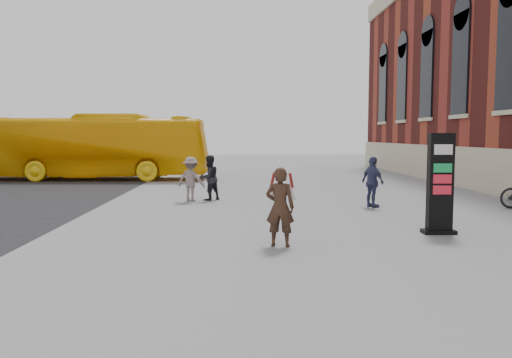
{
  "coord_description": "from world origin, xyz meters",
  "views": [
    {
      "loc": [
        -0.49,
        -10.29,
        2.3
      ],
      "look_at": [
        -0.09,
        0.87,
        1.32
      ],
      "focal_mm": 35.0,
      "sensor_mm": 36.0,
      "label": 1
    }
  ],
  "objects_px": {
    "pedestrian_a": "(209,178)",
    "pedestrian_b": "(191,179)",
    "woman": "(280,206)",
    "pedestrian_c": "(373,182)",
    "bus": "(91,147)",
    "info_pylon": "(440,184)"
  },
  "relations": [
    {
      "from": "pedestrian_a",
      "to": "pedestrian_b",
      "type": "height_order",
      "value": "pedestrian_a"
    },
    {
      "from": "bus",
      "to": "info_pylon",
      "type": "bearing_deg",
      "value": -138.58
    },
    {
      "from": "pedestrian_b",
      "to": "pedestrian_c",
      "type": "distance_m",
      "value": 6.17
    },
    {
      "from": "pedestrian_b",
      "to": "info_pylon",
      "type": "bearing_deg",
      "value": 159.45
    },
    {
      "from": "bus",
      "to": "pedestrian_b",
      "type": "distance_m",
      "value": 10.87
    },
    {
      "from": "bus",
      "to": "pedestrian_c",
      "type": "distance_m",
      "value": 16.07
    },
    {
      "from": "pedestrian_b",
      "to": "bus",
      "type": "bearing_deg",
      "value": -33.19
    },
    {
      "from": "bus",
      "to": "pedestrian_c",
      "type": "bearing_deg",
      "value": -129.81
    },
    {
      "from": "pedestrian_b",
      "to": "pedestrian_c",
      "type": "bearing_deg",
      "value": -172.91
    },
    {
      "from": "bus",
      "to": "pedestrian_a",
      "type": "xyz_separation_m",
      "value": [
        6.68,
        -8.67,
        -0.9
      ]
    },
    {
      "from": "info_pylon",
      "to": "pedestrian_a",
      "type": "bearing_deg",
      "value": 133.58
    },
    {
      "from": "pedestrian_a",
      "to": "pedestrian_c",
      "type": "distance_m",
      "value": 5.68
    },
    {
      "from": "woman",
      "to": "bus",
      "type": "height_order",
      "value": "bus"
    },
    {
      "from": "pedestrian_a",
      "to": "bus",
      "type": "bearing_deg",
      "value": -91.02
    },
    {
      "from": "pedestrian_c",
      "to": "bus",
      "type": "bearing_deg",
      "value": 22.87
    },
    {
      "from": "woman",
      "to": "pedestrian_b",
      "type": "distance_m",
      "value": 7.62
    },
    {
      "from": "pedestrian_a",
      "to": "pedestrian_b",
      "type": "bearing_deg",
      "value": -12.42
    },
    {
      "from": "info_pylon",
      "to": "woman",
      "type": "xyz_separation_m",
      "value": [
        -3.83,
        -1.21,
        -0.33
      ]
    },
    {
      "from": "woman",
      "to": "pedestrian_c",
      "type": "xyz_separation_m",
      "value": [
        3.43,
        5.52,
        -0.03
      ]
    },
    {
      "from": "bus",
      "to": "pedestrian_c",
      "type": "xyz_separation_m",
      "value": [
        12.0,
        -10.64,
        -0.88
      ]
    },
    {
      "from": "pedestrian_c",
      "to": "woman",
      "type": "bearing_deg",
      "value": 122.6
    },
    {
      "from": "pedestrian_a",
      "to": "pedestrian_b",
      "type": "distance_m",
      "value": 0.69
    }
  ]
}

